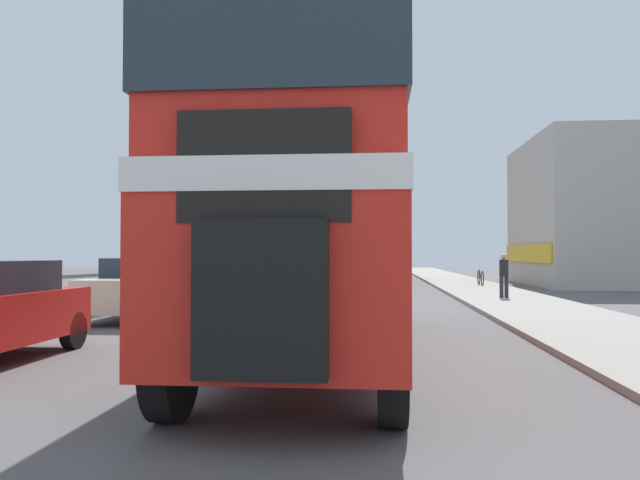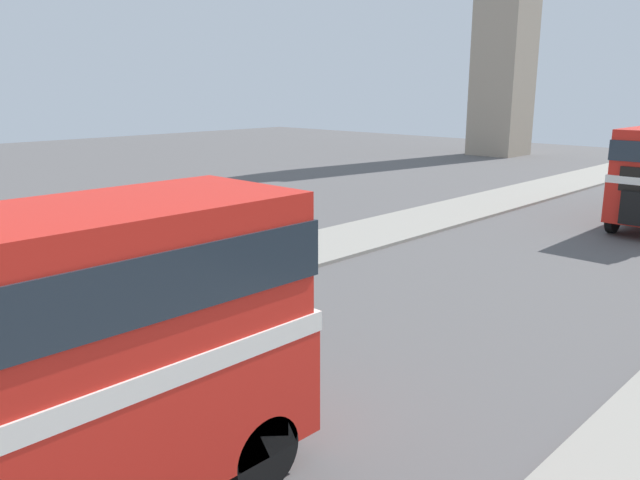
{
  "view_description": "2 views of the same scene",
  "coord_description": "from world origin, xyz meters",
  "px_view_note": "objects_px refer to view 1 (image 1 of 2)",
  "views": [
    {
      "loc": [
        2.15,
        -11.69,
        1.64
      ],
      "look_at": [
        1.21,
        -1.39,
        1.88
      ],
      "focal_mm": 35.0,
      "sensor_mm": 36.0,
      "label": 1
    },
    {
      "loc": [
        8.38,
        -2.33,
        5.64
      ],
      "look_at": [
        0.0,
        6.34,
        2.67
      ],
      "focal_mm": 35.0,
      "sensor_mm": 36.0,
      "label": 2
    }
  ],
  "objects_px": {
    "pedestrian_walking": "(504,273)",
    "church_tower": "(169,95)",
    "bus_distant": "(359,241)",
    "car_parked_mid": "(146,287)",
    "bicycle_on_pavement": "(481,278)",
    "double_decker_bus": "(320,200)"
  },
  "relations": [
    {
      "from": "double_decker_bus",
      "to": "pedestrian_walking",
      "type": "height_order",
      "value": "double_decker_bus"
    },
    {
      "from": "pedestrian_walking",
      "to": "car_parked_mid",
      "type": "bearing_deg",
      "value": -146.82
    },
    {
      "from": "bus_distant",
      "to": "church_tower",
      "type": "height_order",
      "value": "church_tower"
    },
    {
      "from": "car_parked_mid",
      "to": "church_tower",
      "type": "relative_size",
      "value": 0.14
    },
    {
      "from": "pedestrian_walking",
      "to": "bicycle_on_pavement",
      "type": "xyz_separation_m",
      "value": [
        0.69,
        9.17,
        -0.51
      ]
    },
    {
      "from": "church_tower",
      "to": "double_decker_bus",
      "type": "bearing_deg",
      "value": -68.36
    },
    {
      "from": "double_decker_bus",
      "to": "car_parked_mid",
      "type": "distance_m",
      "value": 7.48
    },
    {
      "from": "bus_distant",
      "to": "car_parked_mid",
      "type": "distance_m",
      "value": 23.83
    },
    {
      "from": "car_parked_mid",
      "to": "church_tower",
      "type": "height_order",
      "value": "church_tower"
    },
    {
      "from": "double_decker_bus",
      "to": "car_parked_mid",
      "type": "height_order",
      "value": "double_decker_bus"
    },
    {
      "from": "bus_distant",
      "to": "bicycle_on_pavement",
      "type": "relative_size",
      "value": 5.75
    },
    {
      "from": "bicycle_on_pavement",
      "to": "car_parked_mid",
      "type": "bearing_deg",
      "value": -124.73
    },
    {
      "from": "double_decker_bus",
      "to": "bus_distant",
      "type": "bearing_deg",
      "value": 90.36
    },
    {
      "from": "double_decker_bus",
      "to": "pedestrian_walking",
      "type": "distance_m",
      "value": 13.32
    },
    {
      "from": "pedestrian_walking",
      "to": "church_tower",
      "type": "height_order",
      "value": "church_tower"
    },
    {
      "from": "pedestrian_walking",
      "to": "bicycle_on_pavement",
      "type": "bearing_deg",
      "value": 85.7
    },
    {
      "from": "bus_distant",
      "to": "bicycle_on_pavement",
      "type": "bearing_deg",
      "value": -49.56
    },
    {
      "from": "bus_distant",
      "to": "double_decker_bus",
      "type": "bearing_deg",
      "value": -89.64
    },
    {
      "from": "double_decker_bus",
      "to": "bicycle_on_pavement",
      "type": "distance_m",
      "value": 22.2
    },
    {
      "from": "church_tower",
      "to": "bus_distant",
      "type": "bearing_deg",
      "value": -46.07
    },
    {
      "from": "pedestrian_walking",
      "to": "church_tower",
      "type": "distance_m",
      "value": 46.64
    },
    {
      "from": "bicycle_on_pavement",
      "to": "church_tower",
      "type": "relative_size",
      "value": 0.05
    }
  ]
}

